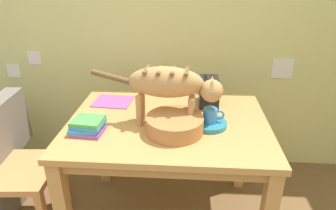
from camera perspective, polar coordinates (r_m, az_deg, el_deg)
The scene contains 10 objects.
wall_rear at distance 2.33m, azimuth -2.11°, elevation 17.09°, with size 4.82×0.11×2.50m.
dining_table at distance 1.78m, azimuth 0.00°, elevation -5.72°, with size 1.15×0.86×0.75m.
cat at distance 1.60m, azimuth 0.70°, elevation 3.82°, with size 0.72×0.16×0.34m.
saucer_bowl at distance 1.69m, azimuth 7.92°, elevation -3.59°, with size 0.19×0.19×0.03m, color teal.
coffee_mug at distance 1.66m, azimuth 8.16°, elevation -1.95°, with size 0.12×0.08×0.08m.
magazine at distance 2.01m, azimuth -10.48°, elevation 0.68°, with size 0.24×0.20×0.01m, color #9E4F9D.
book_stack at distance 1.65m, azimuth -15.08°, elevation -3.85°, with size 0.18×0.16×0.08m.
wicker_basket at distance 1.60m, azimuth 1.28°, elevation -3.69°, with size 0.31×0.31×0.09m.
toaster at distance 1.93m, azimuth 7.81°, elevation 2.56°, with size 0.12×0.20×0.18m.
wooden_chair_near at distance 2.10m, azimuth -27.77°, elevation -10.52°, with size 0.45×0.45×0.92m.
Camera 1 is at (0.24, -0.35, 1.56)m, focal length 31.93 mm.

